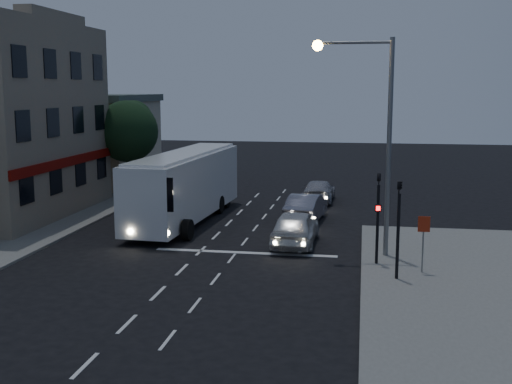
% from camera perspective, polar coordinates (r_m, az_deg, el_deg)
% --- Properties ---
extents(ground, '(120.00, 120.00, 0.00)m').
position_cam_1_polar(ground, '(26.63, -6.01, -6.29)').
color(ground, black).
extents(sidewalk_far, '(12.00, 50.00, 0.12)m').
position_cam_1_polar(sidewalk_far, '(38.95, -21.49, -1.83)').
color(sidewalk_far, slate).
rests_on(sidewalk_far, ground).
extents(road_markings, '(8.00, 30.55, 0.01)m').
position_cam_1_polar(road_markings, '(29.44, -1.86, -4.72)').
color(road_markings, silver).
rests_on(road_markings, ground).
extents(tour_bus, '(3.25, 12.28, 3.73)m').
position_cam_1_polar(tour_bus, '(34.44, -6.29, 0.69)').
color(tour_bus, white).
rests_on(tour_bus, ground).
extents(car_suv, '(2.00, 4.78, 1.62)m').
position_cam_1_polar(car_suv, '(29.33, 3.51, -3.17)').
color(car_suv, silver).
rests_on(car_suv, ground).
extents(car_sedan_a, '(2.05, 4.68, 1.50)m').
position_cam_1_polar(car_sedan_a, '(34.60, 4.46, -1.37)').
color(car_sedan_a, gray).
rests_on(car_sedan_a, ground).
extents(car_sedan_b, '(1.95, 4.65, 1.34)m').
position_cam_1_polar(car_sedan_b, '(40.61, 5.59, 0.08)').
color(car_sedan_b, '#A3A2AB').
rests_on(car_sedan_b, ground).
extents(traffic_signal_main, '(0.25, 0.35, 4.10)m').
position_cam_1_polar(traffic_signal_main, '(25.91, 10.80, -1.34)').
color(traffic_signal_main, black).
rests_on(traffic_signal_main, sidewalk_near).
extents(traffic_signal_side, '(0.18, 0.15, 4.10)m').
position_cam_1_polar(traffic_signal_side, '(23.99, 12.56, -2.24)').
color(traffic_signal_side, black).
rests_on(traffic_signal_side, sidewalk_near).
extents(regulatory_sign, '(0.45, 0.12, 2.20)m').
position_cam_1_polar(regulatory_sign, '(25.18, 14.66, -3.70)').
color(regulatory_sign, slate).
rests_on(regulatory_sign, sidewalk_near).
extents(streetlight, '(3.32, 0.44, 9.00)m').
position_cam_1_polar(streetlight, '(26.93, 10.41, 6.17)').
color(streetlight, slate).
rests_on(streetlight, sidewalk_near).
extents(low_building_north, '(9.40, 9.40, 6.50)m').
position_cam_1_polar(low_building_north, '(49.30, -15.05, 4.61)').
color(low_building_north, '#C8B597').
rests_on(low_building_north, sidewalk_far).
extents(street_tree, '(4.00, 4.00, 6.20)m').
position_cam_1_polar(street_tree, '(42.60, -11.38, 5.55)').
color(street_tree, black).
rests_on(street_tree, sidewalk_far).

